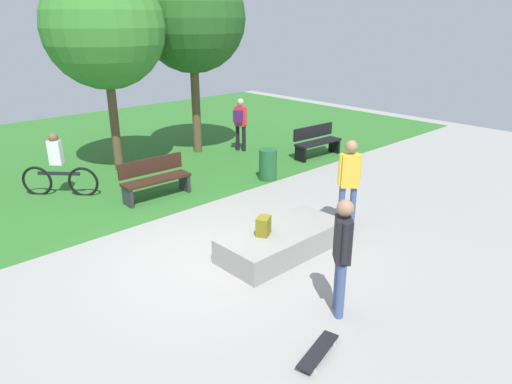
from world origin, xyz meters
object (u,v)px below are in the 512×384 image
cyclist_on_bicycle (58,169)px  skater_performing_trick (342,249)px  concrete_ledge (282,241)px  backpack_on_ledge (263,226)px  park_bench_near_path (317,141)px  pedestrian_with_backpack (240,120)px  skater_watching (349,178)px  trash_bin (268,165)px  park_bench_near_lamppost (155,178)px  skateboard_by_ledge (318,351)px  tree_tall_oak (104,28)px  tree_broad_elm (192,19)px

cyclist_on_bicycle → skater_performing_trick: bearing=-81.8°
concrete_ledge → backpack_on_ledge: backpack_on_ledge is taller
park_bench_near_path → pedestrian_with_backpack: size_ratio=1.00×
skater_watching → trash_bin: size_ratio=2.24×
backpack_on_ledge → skater_performing_trick: skater_performing_trick is taller
cyclist_on_bicycle → backpack_on_ledge: bearing=-75.6°
skater_performing_trick → cyclist_on_bicycle: skater_performing_trick is taller
skater_watching → skater_performing_trick: bearing=-145.5°
backpack_on_ledge → park_bench_near_lamppost: park_bench_near_lamppost is taller
skater_watching → skateboard_by_ledge: skater_watching is taller
trash_bin → pedestrian_with_backpack: size_ratio=0.49×
concrete_ledge → park_bench_near_lamppost: bearing=93.1°
skateboard_by_ledge → park_bench_near_path: bearing=40.3°
skater_watching → tree_tall_oak: (-1.49, 6.49, 2.61)m
skateboard_by_ledge → tree_tall_oak: 9.39m
skater_performing_trick → pedestrian_with_backpack: bearing=58.0°
skateboard_by_ledge → cyclist_on_bicycle: size_ratio=0.54×
park_bench_near_lamppost → tree_broad_elm: bearing=39.7°
park_bench_near_lamppost → pedestrian_with_backpack: bearing=22.5°
tree_tall_oak → skater_watching: bearing=-77.1°
backpack_on_ledge → tree_tall_oak: 6.97m
concrete_ledge → park_bench_near_path: (5.10, 3.51, 0.26)m
skater_performing_trick → park_bench_near_path: (5.81, 5.29, -0.52)m
cyclist_on_bicycle → tree_broad_elm: bearing=10.8°
park_bench_near_path → pedestrian_with_backpack: 2.42m
concrete_ledge → tree_tall_oak: tree_tall_oak is taller
park_bench_near_path → backpack_on_ledge: bearing=-148.0°
concrete_ledge → backpack_on_ledge: size_ratio=7.18×
pedestrian_with_backpack → tree_broad_elm: bearing=141.1°
park_bench_near_path → cyclist_on_bicycle: size_ratio=1.07×
skater_performing_trick → trash_bin: skater_performing_trick is taller
skater_performing_trick → park_bench_near_lamppost: skater_performing_trick is taller
skateboard_by_ledge → pedestrian_with_backpack: size_ratio=0.51×
park_bench_near_path → park_bench_near_lamppost: bearing=176.4°
park_bench_near_path → park_bench_near_lamppost: 5.32m
skateboard_by_ledge → backpack_on_ledge: bearing=61.4°
concrete_ledge → pedestrian_with_backpack: pedestrian_with_backpack is taller
park_bench_near_lamppost → backpack_on_ledge: bearing=-92.4°
skater_performing_trick → cyclist_on_bicycle: 7.35m
park_bench_near_path → tree_broad_elm: 4.99m
tree_broad_elm → skater_performing_trick: bearing=-113.4°
skater_watching → cyclist_on_bicycle: size_ratio=1.17×
tree_tall_oak → cyclist_on_bicycle: bearing=-156.1°
park_bench_near_path → park_bench_near_lamppost: same height
park_bench_near_lamppost → trash_bin: park_bench_near_lamppost is taller
backpack_on_ledge → park_bench_near_lamppost: 3.75m
skateboard_by_ledge → park_bench_near_path: park_bench_near_path is taller
skater_performing_trick → skater_watching: (2.35, 1.62, 0.05)m
skateboard_by_ledge → tree_tall_oak: size_ratio=0.16×
skateboard_by_ledge → tree_tall_oak: (1.75, 8.50, 3.60)m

